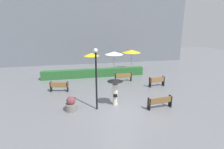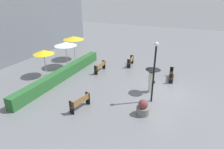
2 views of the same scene
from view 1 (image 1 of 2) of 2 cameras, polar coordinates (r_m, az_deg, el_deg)
name	(u,v)px [view 1 (image 1 of 2)]	position (r m, az deg, el deg)	size (l,w,h in m)	color
ground_plane	(120,110)	(12.87, 2.39, -10.89)	(60.00, 60.00, 0.00)	slate
bench_near_right	(160,102)	(13.26, 14.80, -8.20)	(1.84, 0.52, 0.85)	brown
bench_back_row	(123,76)	(18.69, 3.56, -0.63)	(1.77, 0.34, 0.87)	olive
bench_far_left	(59,86)	(16.50, -16.20, -3.48)	(1.60, 0.69, 0.88)	olive
bench_far_right	(157,81)	(17.67, 13.87, -1.96)	(1.57, 0.50, 0.92)	olive
pedestrian_with_umbrella	(115,87)	(12.99, 0.97, -4.06)	(1.11, 1.11, 2.00)	silver
planter_pot	(71,105)	(12.86, -12.64, -9.14)	(0.81, 0.81, 1.02)	slate
lamp_post	(96,73)	(12.06, -4.98, 0.32)	(0.28, 0.28, 4.23)	black
patio_umbrella_yellow	(92,55)	(21.79, -6.39, 6.21)	(1.82, 1.82, 2.40)	silver
patio_umbrella_white	(114,53)	(21.76, 0.66, 6.71)	(2.18, 2.18, 2.55)	silver
patio_umbrella_yellow_far	(132,51)	(23.00, 6.13, 7.23)	(2.28, 2.28, 2.60)	silver
hedge_strip	(94,73)	(20.36, -5.65, 0.50)	(11.20, 0.70, 0.91)	#28602D
building_facade	(93,23)	(27.31, -6.00, 15.59)	(28.00, 1.20, 11.53)	slate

